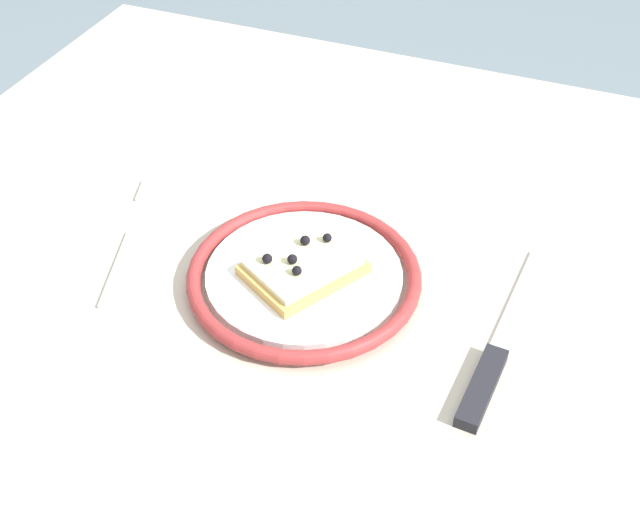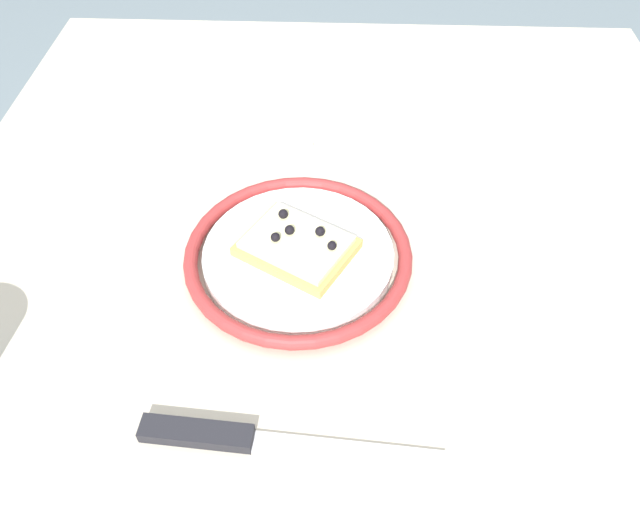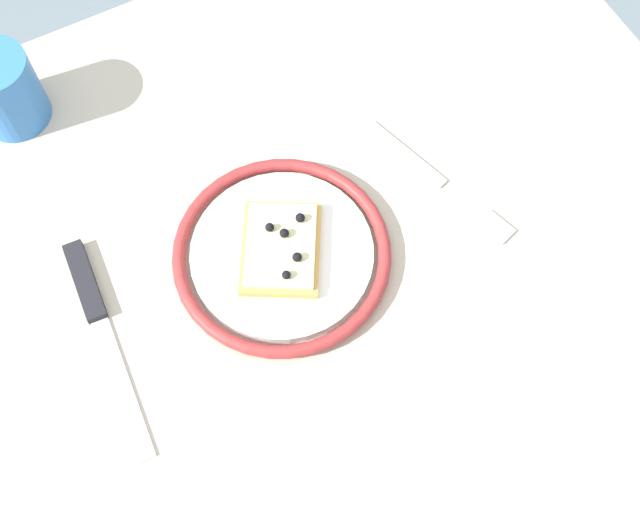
% 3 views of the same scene
% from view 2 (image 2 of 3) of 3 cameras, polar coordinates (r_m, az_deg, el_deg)
% --- Properties ---
extents(ground_plane, '(6.00, 6.00, 0.00)m').
position_cam_2_polar(ground_plane, '(1.26, 1.16, -22.79)').
color(ground_plane, slate).
extents(dining_table, '(0.96, 0.87, 0.73)m').
position_cam_2_polar(dining_table, '(0.69, 1.95, -4.86)').
color(dining_table, '#BCB29E').
rests_on(dining_table, ground_plane).
extents(plate, '(0.23, 0.23, 0.02)m').
position_cam_2_polar(plate, '(0.60, -2.05, 0.12)').
color(plate, white).
rests_on(plate, dining_table).
extents(pizza_slice_near, '(0.12, 0.13, 0.03)m').
position_cam_2_polar(pizza_slice_near, '(0.59, -2.20, 1.02)').
color(pizza_slice_near, tan).
rests_on(pizza_slice_near, plate).
extents(knife, '(0.04, 0.24, 0.01)m').
position_cam_2_polar(knife, '(0.50, -7.76, -16.63)').
color(knife, silver).
rests_on(knife, dining_table).
extents(fork, '(0.08, 0.20, 0.00)m').
position_cam_2_polar(fork, '(0.75, -1.30, 10.58)').
color(fork, silver).
rests_on(fork, dining_table).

